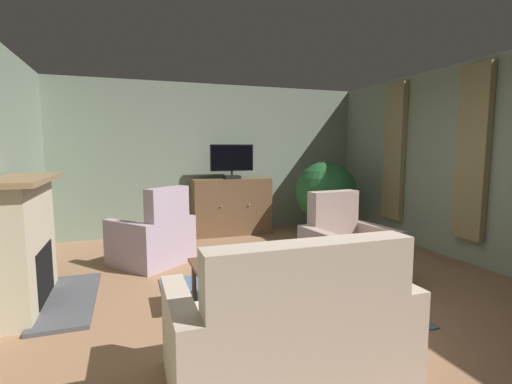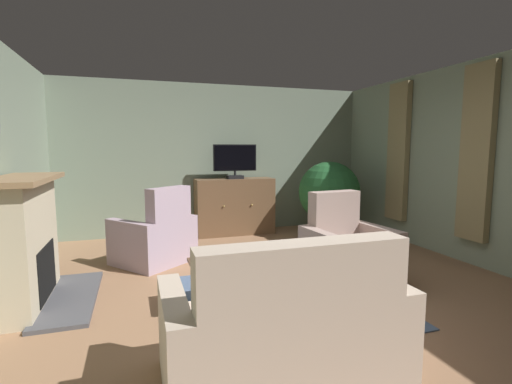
# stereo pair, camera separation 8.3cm
# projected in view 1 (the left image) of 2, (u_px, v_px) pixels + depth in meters

# --- Properties ---
(ground_plane) EXTENTS (6.14, 7.16, 0.04)m
(ground_plane) POSITION_uv_depth(u_px,v_px,m) (287.00, 299.00, 3.86)
(ground_plane) COLOR #936B4C
(wall_back) EXTENTS (6.14, 0.10, 2.68)m
(wall_back) POSITION_uv_depth(u_px,v_px,m) (215.00, 159.00, 6.82)
(wall_back) COLOR gray
(wall_back) RESTS_ON ground_plane
(wall_right_with_window) EXTENTS (0.10, 7.16, 2.68)m
(wall_right_with_window) POSITION_uv_depth(u_px,v_px,m) (496.00, 164.00, 4.61)
(wall_right_with_window) COLOR gray
(wall_right_with_window) RESTS_ON ground_plane
(curtain_panel_near) EXTENTS (0.10, 0.44, 2.25)m
(curtain_panel_near) POSITION_uv_depth(u_px,v_px,m) (473.00, 153.00, 4.80)
(curtain_panel_near) COLOR #8E7F56
(curtain_panel_far) EXTENTS (0.10, 0.44, 2.25)m
(curtain_panel_far) POSITION_uv_depth(u_px,v_px,m) (394.00, 152.00, 6.21)
(curtain_panel_far) COLOR #8E7F56
(rug_central) EXTENTS (2.19, 2.00, 0.01)m
(rug_central) POSITION_uv_depth(u_px,v_px,m) (277.00, 300.00, 3.76)
(rug_central) COLOR slate
(rug_central) RESTS_ON ground_plane
(fireplace) EXTENTS (0.86, 1.43, 1.27)m
(fireplace) POSITION_uv_depth(u_px,v_px,m) (23.00, 246.00, 3.56)
(fireplace) COLOR #4C4C51
(fireplace) RESTS_ON ground_plane
(tv_cabinet) EXTENTS (1.40, 0.50, 1.00)m
(tv_cabinet) POSITION_uv_depth(u_px,v_px,m) (232.00, 208.00, 6.67)
(tv_cabinet) COLOR #4A3523
(tv_cabinet) RESTS_ON ground_plane
(television) EXTENTS (0.77, 0.20, 0.60)m
(television) POSITION_uv_depth(u_px,v_px,m) (232.00, 161.00, 6.52)
(television) COLOR black
(television) RESTS_ON tv_cabinet
(coffee_table) EXTENTS (0.94, 0.50, 0.47)m
(coffee_table) POSITION_uv_depth(u_px,v_px,m) (240.00, 266.00, 3.58)
(coffee_table) COLOR brown
(coffee_table) RESTS_ON ground_plane
(tv_remote) EXTENTS (0.12, 0.17, 0.02)m
(tv_remote) POSITION_uv_depth(u_px,v_px,m) (217.00, 261.00, 3.51)
(tv_remote) COLOR black
(tv_remote) RESTS_ON coffee_table
(sofa_floral) EXTENTS (1.57, 0.85, 1.01)m
(sofa_floral) POSITION_uv_depth(u_px,v_px,m) (292.00, 332.00, 2.44)
(sofa_floral) COLOR #C6B29E
(sofa_floral) RESTS_ON ground_plane
(armchair_beside_cabinet) EXTENTS (0.96, 0.90, 1.04)m
(armchair_beside_cabinet) POSITION_uv_depth(u_px,v_px,m) (347.00, 255.00, 4.22)
(armchair_beside_cabinet) COLOR #A3897F
(armchair_beside_cabinet) RESTS_ON ground_plane
(armchair_near_window) EXTENTS (1.20, 1.19, 1.04)m
(armchair_near_window) POSITION_uv_depth(u_px,v_px,m) (154.00, 239.00, 4.96)
(armchair_near_window) COLOR #AD93A3
(armchair_near_window) RESTS_ON ground_plane
(potted_plant_tall_palm_by_window) EXTENTS (1.06, 1.06, 1.31)m
(potted_plant_tall_palm_by_window) POSITION_uv_depth(u_px,v_px,m) (326.00, 192.00, 6.50)
(potted_plant_tall_palm_by_window) COLOR #99664C
(potted_plant_tall_palm_by_window) RESTS_ON ground_plane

